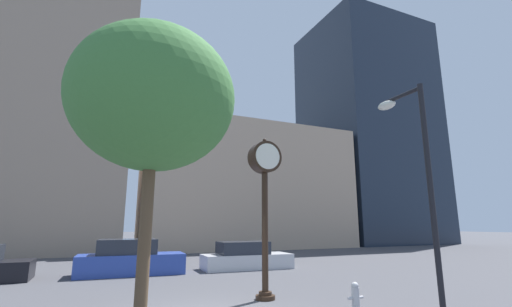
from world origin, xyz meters
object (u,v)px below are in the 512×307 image
street_lamp_right (414,156)px  bare_tree (154,100)px  car_blue (130,260)px  car_silver (246,257)px  street_clock (265,182)px  fire_hydrant_near (355,296)px

street_lamp_right → bare_tree: 6.73m
car_blue → car_silver: car_blue is taller
car_blue → street_lamp_right: bearing=-56.1°
street_clock → fire_hydrant_near: (1.53, -2.11, -3.06)m
street_clock → bare_tree: size_ratio=0.79×
fire_hydrant_near → bare_tree: bare_tree is taller
street_lamp_right → bare_tree: (-6.68, 0.43, 0.71)m
street_clock → car_blue: (-3.22, 6.90, -2.78)m
street_lamp_right → bare_tree: bearing=176.3°
car_blue → fire_hydrant_near: bearing=-59.8°
bare_tree → car_silver: bearing=57.8°
car_blue → fire_hydrant_near: (4.75, -9.00, -0.28)m
street_clock → bare_tree: bare_tree is taller
street_clock → fire_hydrant_near: 4.02m
car_blue → car_silver: (5.34, -0.24, -0.09)m
street_lamp_right → bare_tree: bare_tree is taller
fire_hydrant_near → bare_tree: (-5.30, -0.57, 4.26)m
car_silver → fire_hydrant_near: size_ratio=6.45×
car_blue → fire_hydrant_near: 10.18m
street_clock → car_silver: bearing=72.3°
car_blue → street_lamp_right: (6.13, -10.01, 3.27)m
car_blue → bare_tree: (-0.55, -9.58, 3.98)m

